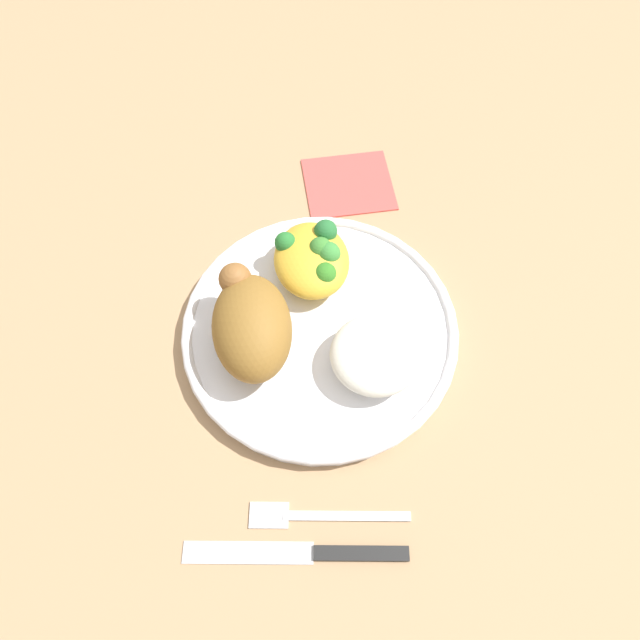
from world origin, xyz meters
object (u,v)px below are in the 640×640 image
rice_pile (376,355)px  knife (315,553)px  fork (321,515)px  plate (320,329)px  mac_cheese_with_broccoli (316,258)px  napkin (349,184)px  roasted_chicken (251,325)px

rice_pile → knife: 0.18m
fork → plate: bearing=-7.3°
rice_pile → knife: size_ratio=0.45×
mac_cheese_with_broccoli → fork: mac_cheese_with_broccoli is taller
knife → napkin: size_ratio=1.88×
mac_cheese_with_broccoli → fork: size_ratio=0.64×
rice_pile → napkin: rice_pile is taller
roasted_chicken → fork: 0.18m
plate → knife: bearing=171.4°
plate → fork: 0.18m
fork → knife: (-0.03, 0.01, 0.00)m
roasted_chicken → knife: (-0.20, -0.03, -0.05)m
napkin → mac_cheese_with_broccoli: bearing=156.7°
knife → plate: bearing=-8.6°
rice_pile → mac_cheese_with_broccoli: mac_cheese_with_broccoli is taller
rice_pile → roasted_chicken: bearing=71.1°
rice_pile → napkin: 0.24m
knife → mac_cheese_with_broccoli: bearing=-7.6°
plate → rice_pile: bearing=-135.6°
roasted_chicken → rice_pile: size_ratio=1.37×
mac_cheese_with_broccoli → napkin: (0.13, -0.05, -0.04)m
roasted_chicken → mac_cheese_with_broccoli: 0.10m
mac_cheese_with_broccoli → napkin: mac_cheese_with_broccoli is taller
rice_pile → fork: size_ratio=0.60×
mac_cheese_with_broccoli → knife: bearing=172.4°
rice_pile → mac_cheese_with_broccoli: size_ratio=0.93×
fork → knife: size_ratio=0.75×
mac_cheese_with_broccoli → napkin: 0.14m
plate → fork: size_ratio=1.92×
plate → mac_cheese_with_broccoli: mac_cheese_with_broccoli is taller
rice_pile → napkin: size_ratio=0.84×
fork → napkin: fork is taller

